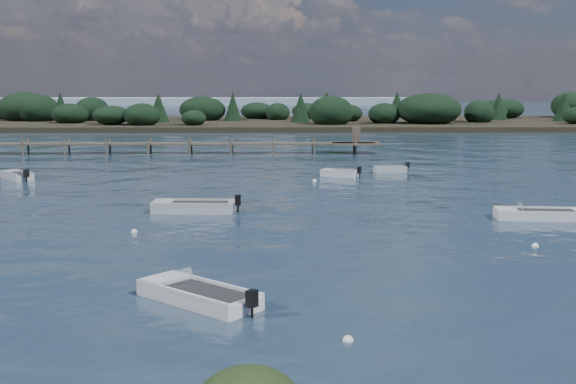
{
  "coord_description": "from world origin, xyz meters",
  "views": [
    {
      "loc": [
        -3.99,
        -26.72,
        7.09
      ],
      "look_at": [
        -3.49,
        14.0,
        1.0
      ],
      "focal_mm": 45.0,
      "sensor_mm": 36.0,
      "label": 1
    }
  ],
  "objects_px": {
    "tender_far_grey": "(17,177)",
    "dinghy_mid_white_a": "(538,216)",
    "tender_far_white": "(340,175)",
    "jetty": "(108,144)",
    "dinghy_mid_grey": "(193,209)",
    "tender_far_grey_b": "(390,170)",
    "dinghy_near_olive": "(198,298)"
  },
  "relations": [
    {
      "from": "tender_far_white",
      "to": "tender_far_grey",
      "type": "bearing_deg",
      "value": -176.74
    },
    {
      "from": "tender_far_grey",
      "to": "dinghy_mid_grey",
      "type": "xyz_separation_m",
      "value": [
        14.91,
        -14.12,
        0.0
      ]
    },
    {
      "from": "tender_far_white",
      "to": "jetty",
      "type": "relative_size",
      "value": 0.05
    },
    {
      "from": "tender_far_grey",
      "to": "tender_far_grey_b",
      "type": "xyz_separation_m",
      "value": [
        28.79,
        4.19,
        -0.03
      ]
    },
    {
      "from": "dinghy_mid_white_a",
      "to": "tender_far_grey",
      "type": "bearing_deg",
      "value": 153.85
    },
    {
      "from": "dinghy_mid_grey",
      "to": "tender_far_white",
      "type": "height_order",
      "value": "dinghy_mid_grey"
    },
    {
      "from": "dinghy_mid_grey",
      "to": "tender_far_white",
      "type": "distance_m",
      "value": 18.2
    },
    {
      "from": "dinghy_near_olive",
      "to": "jetty",
      "type": "bearing_deg",
      "value": 106.24
    },
    {
      "from": "tender_far_grey",
      "to": "dinghy_mid_white_a",
      "type": "bearing_deg",
      "value": -26.15
    },
    {
      "from": "dinghy_near_olive",
      "to": "jetty",
      "type": "xyz_separation_m",
      "value": [
        -15.08,
        51.78,
        0.83
      ]
    },
    {
      "from": "tender_far_grey",
      "to": "tender_far_white",
      "type": "distance_m",
      "value": 24.46
    },
    {
      "from": "dinghy_near_olive",
      "to": "tender_far_white",
      "type": "height_order",
      "value": "dinghy_near_olive"
    },
    {
      "from": "tender_far_grey",
      "to": "dinghy_mid_white_a",
      "type": "distance_m",
      "value": 37.35
    },
    {
      "from": "dinghy_near_olive",
      "to": "tender_far_white",
      "type": "relative_size",
      "value": 1.39
    },
    {
      "from": "tender_far_white",
      "to": "dinghy_near_olive",
      "type": "bearing_deg",
      "value": -102.75
    },
    {
      "from": "tender_far_grey",
      "to": "dinghy_mid_grey",
      "type": "relative_size",
      "value": 0.69
    },
    {
      "from": "dinghy_mid_grey",
      "to": "dinghy_mid_white_a",
      "type": "bearing_deg",
      "value": -7.18
    },
    {
      "from": "tender_far_grey",
      "to": "dinghy_mid_white_a",
      "type": "xyz_separation_m",
      "value": [
        33.53,
        -16.46,
        -0.02
      ]
    },
    {
      "from": "dinghy_mid_grey",
      "to": "dinghy_mid_white_a",
      "type": "distance_m",
      "value": 18.76
    },
    {
      "from": "dinghy_near_olive",
      "to": "dinghy_mid_white_a",
      "type": "bearing_deg",
      "value": 41.67
    },
    {
      "from": "dinghy_mid_grey",
      "to": "tender_far_white",
      "type": "bearing_deg",
      "value": 58.49
    },
    {
      "from": "tender_far_white",
      "to": "jetty",
      "type": "xyz_separation_m",
      "value": [
        -22.44,
        19.28,
        0.83
      ]
    },
    {
      "from": "dinghy_mid_grey",
      "to": "dinghy_mid_white_a",
      "type": "height_order",
      "value": "dinghy_mid_grey"
    },
    {
      "from": "dinghy_mid_white_a",
      "to": "jetty",
      "type": "distance_m",
      "value": 48.73
    },
    {
      "from": "dinghy_near_olive",
      "to": "dinghy_mid_white_a",
      "type": "height_order",
      "value": "dinghy_near_olive"
    },
    {
      "from": "tender_far_white",
      "to": "dinghy_mid_white_a",
      "type": "bearing_deg",
      "value": -62.99
    },
    {
      "from": "tender_far_grey",
      "to": "dinghy_near_olive",
      "type": "distance_m",
      "value": 35.49
    },
    {
      "from": "tender_far_grey_b",
      "to": "dinghy_mid_grey",
      "type": "bearing_deg",
      "value": -127.15
    },
    {
      "from": "tender_far_grey",
      "to": "dinghy_mid_white_a",
      "type": "relative_size",
      "value": 0.7
    },
    {
      "from": "tender_far_grey_b",
      "to": "dinghy_near_olive",
      "type": "relative_size",
      "value": 0.68
    },
    {
      "from": "tender_far_white",
      "to": "dinghy_mid_white_a",
      "type": "relative_size",
      "value": 0.65
    },
    {
      "from": "dinghy_near_olive",
      "to": "dinghy_mid_grey",
      "type": "relative_size",
      "value": 0.88
    }
  ]
}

